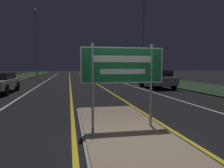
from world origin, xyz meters
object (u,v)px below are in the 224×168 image
object	(u,v)px
car_receding_0	(157,79)
car_receding_2	(95,73)
highway_sign	(123,69)
streetlight_right_near	(144,28)
car_receding_1	(127,74)
streetlight_left_far	(36,36)

from	to	relation	value
car_receding_0	car_receding_2	xyz separation A→B (m)	(-2.97, 17.21, -0.04)
highway_sign	streetlight_right_near	size ratio (longest dim) A/B	0.24
streetlight_right_near	car_receding_1	xyz separation A→B (m)	(-0.81, 3.52, -5.11)
highway_sign	car_receding_2	size ratio (longest dim) A/B	0.56
streetlight_right_near	car_receding_1	world-z (taller)	streetlight_right_near
highway_sign	car_receding_1	distance (m)	21.06
streetlight_left_far	car_receding_0	world-z (taller)	streetlight_left_far
car_receding_1	car_receding_0	bearing A→B (deg)	-90.32
streetlight_right_near	car_receding_2	size ratio (longest dim) A/B	2.38
highway_sign	streetlight_left_far	xyz separation A→B (m)	(-6.62, 31.93, 4.99)
streetlight_right_near	car_receding_1	distance (m)	6.26
car_receding_1	car_receding_2	size ratio (longest dim) A/B	1.13
car_receding_0	car_receding_2	distance (m)	17.46
highway_sign	car_receding_0	distance (m)	12.25
streetlight_left_far	car_receding_0	xyz separation A→B (m)	(12.20, -21.06, -5.92)
car_receding_0	car_receding_2	bearing A→B (deg)	99.78
highway_sign	car_receding_1	xyz separation A→B (m)	(5.63, 20.28, -0.92)
car_receding_1	car_receding_2	world-z (taller)	car_receding_1
streetlight_right_near	car_receding_0	bearing A→B (deg)	-98.30
car_receding_1	streetlight_left_far	bearing A→B (deg)	136.44
streetlight_left_far	streetlight_right_near	distance (m)	20.03
streetlight_right_near	car_receding_2	distance (m)	13.01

